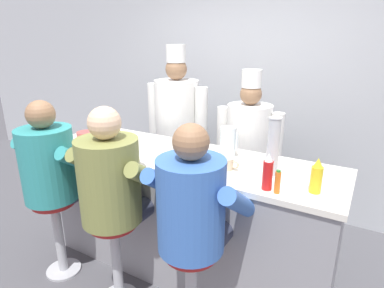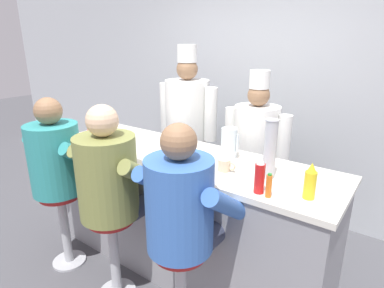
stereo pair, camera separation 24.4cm
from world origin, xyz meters
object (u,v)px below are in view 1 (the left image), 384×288
hot_sauce_bottle_orange (278,182)px  water_pitcher_clear (228,142)px  diner_seated_blue (194,210)px  ketchup_bottle_red (268,173)px  cook_in_whites_near (177,125)px  diner_seated_teal (53,169)px  diner_seated_olive (114,185)px  cook_in_whites_far (248,149)px  cereal_bowl (86,134)px  breakfast_plate (110,151)px  coffee_mug_tan (228,164)px  cup_stack_steel (273,146)px  mustard_bottle_yellow (316,177)px

hot_sauce_bottle_orange → water_pitcher_clear: (-0.52, 0.45, 0.05)m
diner_seated_blue → water_pitcher_clear: bearing=98.1°
ketchup_bottle_red → hot_sauce_bottle_orange: size_ratio=1.59×
cook_in_whites_near → diner_seated_teal: bearing=-102.3°
diner_seated_teal → cook_in_whites_near: bearing=77.7°
diner_seated_olive → cook_in_whites_far: bearing=69.1°
hot_sauce_bottle_orange → cook_in_whites_near: 1.78m
cereal_bowl → cook_in_whites_near: size_ratio=0.09×
cereal_bowl → cook_in_whites_far: (1.34, 0.76, -0.15)m
hot_sauce_bottle_orange → cook_in_whites_far: bearing=118.6°
diner_seated_teal → water_pitcher_clear: bearing=31.6°
breakfast_plate → cook_in_whites_near: bearing=90.7°
diner_seated_teal → cook_in_whites_near: size_ratio=0.80×
hot_sauce_bottle_orange → diner_seated_blue: size_ratio=0.10×
water_pitcher_clear → diner_seated_teal: diner_seated_teal is taller
coffee_mug_tan → cook_in_whites_far: bearing=100.5°
breakfast_plate → diner_seated_teal: 0.46m
cup_stack_steel → cook_in_whites_far: 0.94m
water_pitcher_clear → diner_seated_blue: (0.10, -0.73, -0.21)m
water_pitcher_clear → cup_stack_steel: (0.41, -0.19, 0.08)m
coffee_mug_tan → diner_seated_teal: diner_seated_teal is taller
ketchup_bottle_red → coffee_mug_tan: bearing=152.9°
ketchup_bottle_red → cook_in_whites_far: bearing=116.0°
hot_sauce_bottle_orange → cook_in_whites_near: bearing=142.1°
mustard_bottle_yellow → diner_seated_teal: diner_seated_teal is taller
ketchup_bottle_red → diner_seated_teal: size_ratio=0.16×
cereal_bowl → coffee_mug_tan: coffee_mug_tan is taller
cook_in_whites_near → cook_in_whites_far: size_ratio=1.12×
mustard_bottle_yellow → cook_in_whites_far: bearing=129.9°
coffee_mug_tan → diner_seated_teal: (-1.29, -0.47, -0.14)m
water_pitcher_clear → coffee_mug_tan: size_ratio=1.72×
cook_in_whites_far → water_pitcher_clear: bearing=-86.1°
diner_seated_blue → cook_in_whites_near: (-0.99, 1.37, 0.08)m
water_pitcher_clear → diner_seated_teal: (-1.18, -0.72, -0.21)m
hot_sauce_bottle_orange → cook_in_whites_near: cook_in_whites_near is taller
diner_seated_olive → cup_stack_steel: bearing=29.7°
cup_stack_steel → diner_seated_teal: (-1.59, -0.54, -0.29)m
ketchup_bottle_red → mustard_bottle_yellow: (0.27, 0.10, -0.01)m
ketchup_bottle_red → diner_seated_teal: 1.67m
mustard_bottle_yellow → diner_seated_olive: diner_seated_olive is taller
mustard_bottle_yellow → cup_stack_steel: (-0.31, 0.14, 0.10)m
ketchup_bottle_red → coffee_mug_tan: 0.38m
water_pitcher_clear → diner_seated_teal: 1.40m
coffee_mug_tan → cook_in_whites_near: 1.34m
hot_sauce_bottle_orange → mustard_bottle_yellow: bearing=32.2°
cereal_bowl → diner_seated_teal: size_ratio=0.11×
mustard_bottle_yellow → water_pitcher_clear: size_ratio=0.95×
cereal_bowl → diner_seated_olive: size_ratio=0.11×
cereal_bowl → diner_seated_teal: diner_seated_teal is taller
ketchup_bottle_red → cook_in_whites_far: (-0.49, 1.01, -0.24)m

